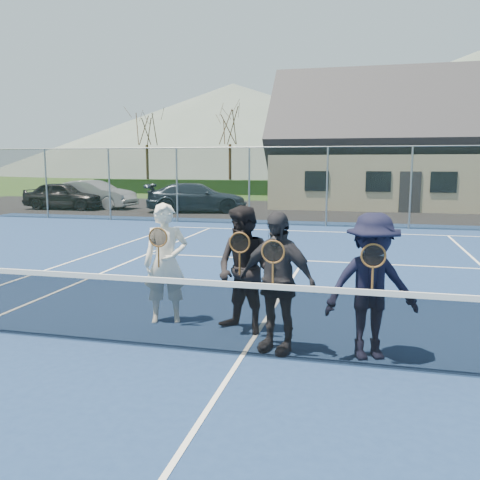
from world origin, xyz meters
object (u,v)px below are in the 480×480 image
(car_b, at_px, (94,195))
(tennis_net, at_px, (243,316))
(player_c, at_px, (277,282))
(player_d, at_px, (372,287))
(car_a, at_px, (65,196))
(car_c, at_px, (197,198))
(player_b, at_px, (244,270))
(clubhouse, at_px, (416,134))
(player_a, at_px, (166,263))

(car_b, relative_size, tennis_net, 0.39)
(car_b, xyz_separation_m, tennis_net, (12.61, -18.47, -0.20))
(player_c, xyz_separation_m, player_d, (1.17, 0.02, -0.00))
(car_a, bearing_deg, player_c, -141.80)
(car_a, bearing_deg, car_c, -89.77)
(car_b, distance_m, player_d, 23.00)
(car_c, bearing_deg, tennis_net, -173.24)
(car_a, distance_m, car_c, 7.20)
(player_b, distance_m, player_d, 1.82)
(clubhouse, xyz_separation_m, player_c, (-3.63, -23.69, -3.07))
(car_a, relative_size, tennis_net, 0.36)
(player_d, bearing_deg, clubhouse, 84.05)
(car_b, bearing_deg, player_c, -141.20)
(tennis_net, xyz_separation_m, player_d, (1.53, 0.33, 0.38))
(tennis_net, bearing_deg, car_b, 124.33)
(player_d, bearing_deg, car_c, 115.01)
(tennis_net, xyz_separation_m, player_a, (-1.45, 1.10, 0.38))
(car_c, height_order, clubhouse, clubhouse)
(player_c, bearing_deg, car_c, 111.76)
(car_c, relative_size, clubhouse, 0.31)
(car_b, relative_size, player_d, 2.50)
(car_c, xyz_separation_m, player_c, (6.98, -17.49, 0.21))
(clubhouse, distance_m, player_a, 23.74)
(car_c, relative_size, player_c, 2.73)
(car_a, xyz_separation_m, tennis_net, (13.81, -17.63, -0.18))
(car_b, bearing_deg, car_a, 127.94)
(clubhouse, bearing_deg, player_a, -103.38)
(car_b, bearing_deg, car_c, -93.09)
(car_c, height_order, player_a, player_a)
(car_c, relative_size, player_b, 2.73)
(clubhouse, bearing_deg, player_c, -98.72)
(car_a, height_order, player_a, player_a)
(car_b, relative_size, player_a, 2.50)
(player_a, distance_m, player_b, 1.27)
(car_b, height_order, clubhouse, clubhouse)
(player_d, bearing_deg, car_a, 131.57)
(car_a, distance_m, player_b, 21.57)
(clubhouse, distance_m, player_d, 23.99)
(player_a, bearing_deg, clubhouse, 76.62)
(car_c, distance_m, tennis_net, 18.99)
(car_c, bearing_deg, player_b, -172.81)
(clubhouse, xyz_separation_m, player_b, (-4.19, -23.10, -3.07))
(car_b, bearing_deg, player_a, -144.03)
(player_a, relative_size, player_c, 1.00)
(car_b, distance_m, car_c, 6.03)
(player_c, bearing_deg, player_a, 156.55)
(player_a, distance_m, player_d, 3.08)
(car_c, bearing_deg, car_b, 70.04)
(car_a, distance_m, player_c, 22.39)
(car_c, xyz_separation_m, player_b, (6.42, -16.90, 0.21))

